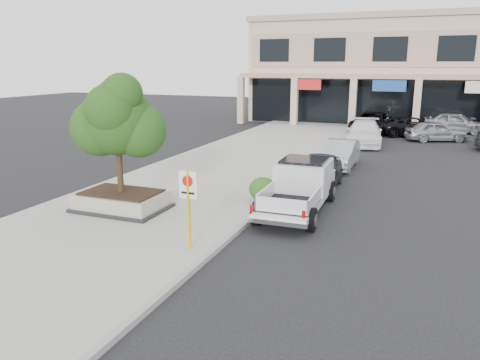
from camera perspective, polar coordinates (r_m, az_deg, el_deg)
name	(u,v)px	position (r m, az deg, el deg)	size (l,w,h in m)	color
ground	(280,244)	(14.38, 4.90, -7.72)	(120.00, 120.00, 0.00)	black
sidewalk	(204,180)	(21.62, -4.43, -0.05)	(8.00, 52.00, 0.15)	gray
curb	(286,189)	(20.24, 5.67, -1.06)	(0.20, 52.00, 0.15)	gray
planter	(122,201)	(17.52, -14.21, -2.46)	(3.20, 2.20, 0.68)	black
planter_tree	(122,119)	(16.99, -14.13, 7.17)	(2.90, 2.55, 4.00)	black
no_parking_sign	(188,200)	(13.09, -6.30, -2.39)	(0.55, 0.09, 2.30)	#E1AD0B
hedge	(263,189)	(17.98, 2.82, -1.14)	(1.10, 0.99, 0.94)	#194A15
pickup_truck	(298,188)	(17.17, 7.03, -0.99)	(2.12, 5.71, 1.80)	silver
curb_car_a	(318,172)	(20.46, 9.44, 0.97)	(1.80, 4.49, 1.53)	#2A2D2F
curb_car_b	(340,154)	(25.03, 12.10, 3.09)	(1.50, 4.29, 1.41)	#95989D
curb_car_c	(364,133)	(32.62, 14.90, 5.58)	(2.24, 5.51, 1.60)	white
curb_car_d	(371,123)	(38.48, 15.69, 6.76)	(2.69, 5.84, 1.62)	black
lot_car_a	(436,131)	(35.71, 22.79, 5.50)	(1.67, 4.16, 1.42)	gray
lot_car_d	(414,127)	(37.74, 20.44, 6.12)	(2.37, 5.14, 1.43)	black
lot_car_e	(456,122)	(40.91, 24.85, 6.38)	(1.90, 4.71, 1.61)	#9D9FA4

